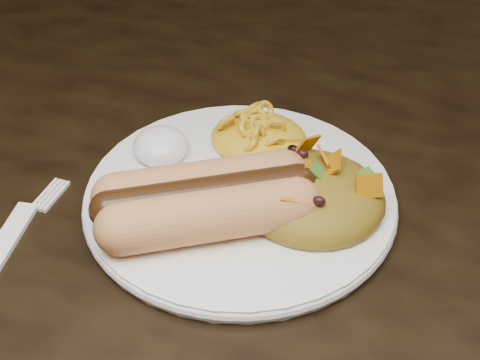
% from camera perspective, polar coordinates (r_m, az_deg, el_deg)
% --- Properties ---
extents(table, '(1.60, 0.90, 0.75)m').
position_cam_1_polar(table, '(0.61, 5.23, -4.55)').
color(table, black).
rests_on(table, floor).
extents(plate, '(0.30, 0.30, 0.01)m').
position_cam_1_polar(plate, '(0.50, -0.00, -1.42)').
color(plate, white).
rests_on(plate, table).
extents(hotdog, '(0.12, 0.13, 0.04)m').
position_cam_1_polar(hotdog, '(0.46, -2.94, -1.65)').
color(hotdog, '#E89D5E').
rests_on(hotdog, plate).
extents(mac_and_cheese, '(0.10, 0.10, 0.03)m').
position_cam_1_polar(mac_and_cheese, '(0.53, 1.64, 4.52)').
color(mac_and_cheese, gold).
rests_on(mac_and_cheese, plate).
extents(sour_cream, '(0.06, 0.06, 0.03)m').
position_cam_1_polar(sour_cream, '(0.52, -6.82, 3.35)').
color(sour_cream, white).
rests_on(sour_cream, plate).
extents(taco_salad, '(0.11, 0.10, 0.05)m').
position_cam_1_polar(taco_salad, '(0.47, 6.20, -0.43)').
color(taco_salad, '#A15413').
rests_on(taco_salad, plate).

